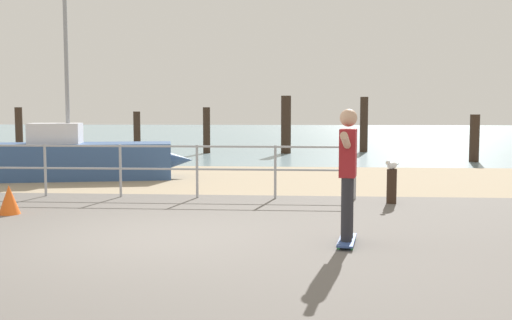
{
  "coord_description": "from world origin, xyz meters",
  "views": [
    {
      "loc": [
        2.03,
        -7.64,
        1.72
      ],
      "look_at": [
        1.32,
        2.0,
        0.9
      ],
      "focal_mm": 41.33,
      "sensor_mm": 36.0,
      "label": 1
    }
  ],
  "objects_px": {
    "sailboat": "(88,159)",
    "seagull": "(392,165)",
    "bollard_short": "(392,187)",
    "skateboard": "(347,240)",
    "skateboarder": "(348,166)",
    "traffic_cone": "(9,200)"
  },
  "relations": [
    {
      "from": "sailboat",
      "to": "bollard_short",
      "type": "height_order",
      "value": "sailboat"
    },
    {
      "from": "sailboat",
      "to": "bollard_short",
      "type": "bearing_deg",
      "value": -26.29
    },
    {
      "from": "sailboat",
      "to": "seagull",
      "type": "height_order",
      "value": "sailboat"
    },
    {
      "from": "bollard_short",
      "to": "seagull",
      "type": "bearing_deg",
      "value": -120.46
    },
    {
      "from": "sailboat",
      "to": "skateboard",
      "type": "height_order",
      "value": "sailboat"
    },
    {
      "from": "skateboard",
      "to": "bollard_short",
      "type": "distance_m",
      "value": 3.55
    },
    {
      "from": "sailboat",
      "to": "traffic_cone",
      "type": "xyz_separation_m",
      "value": [
        0.51,
        -5.02,
        -0.27
      ]
    },
    {
      "from": "seagull",
      "to": "traffic_cone",
      "type": "height_order",
      "value": "seagull"
    },
    {
      "from": "bollard_short",
      "to": "skateboarder",
      "type": "bearing_deg",
      "value": -107.66
    },
    {
      "from": "skateboarder",
      "to": "seagull",
      "type": "height_order",
      "value": "skateboarder"
    },
    {
      "from": "skateboarder",
      "to": "traffic_cone",
      "type": "bearing_deg",
      "value": 161.56
    },
    {
      "from": "sailboat",
      "to": "traffic_cone",
      "type": "height_order",
      "value": "sailboat"
    },
    {
      "from": "skateboarder",
      "to": "traffic_cone",
      "type": "distance_m",
      "value": 5.68
    },
    {
      "from": "bollard_short",
      "to": "traffic_cone",
      "type": "relative_size",
      "value": 1.3
    },
    {
      "from": "traffic_cone",
      "to": "bollard_short",
      "type": "bearing_deg",
      "value": 13.98
    },
    {
      "from": "bollard_short",
      "to": "skateboard",
      "type": "bearing_deg",
      "value": -107.66
    },
    {
      "from": "seagull",
      "to": "traffic_cone",
      "type": "bearing_deg",
      "value": -166.13
    },
    {
      "from": "skateboard",
      "to": "seagull",
      "type": "height_order",
      "value": "seagull"
    },
    {
      "from": "bollard_short",
      "to": "traffic_cone",
      "type": "distance_m",
      "value": 6.61
    },
    {
      "from": "skateboarder",
      "to": "seagull",
      "type": "distance_m",
      "value": 3.54
    },
    {
      "from": "bollard_short",
      "to": "traffic_cone",
      "type": "height_order",
      "value": "bollard_short"
    },
    {
      "from": "skateboard",
      "to": "seagull",
      "type": "xyz_separation_m",
      "value": [
        1.07,
        3.36,
        0.66
      ]
    }
  ]
}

